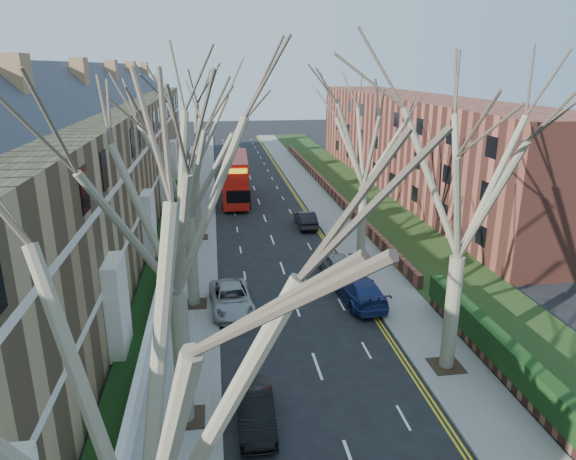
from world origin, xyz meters
name	(u,v)px	position (x,y,z in m)	size (l,w,h in m)	color
pavement_left	(198,203)	(-6.00, 39.00, 0.06)	(3.00, 102.00, 0.12)	slate
pavement_right	(317,199)	(6.00, 39.00, 0.06)	(3.00, 102.00, 0.12)	slate
terrace_left	(94,165)	(-13.65, 31.00, 5.53)	(9.70, 78.00, 13.60)	olive
flats_right	(414,143)	(17.46, 43.00, 4.98)	(13.97, 54.00, 10.00)	brown
front_wall_left	(176,222)	(-7.65, 31.00, 0.62)	(0.30, 78.00, 1.00)	white
grass_verge_right	(360,197)	(10.50, 39.00, 0.15)	(6.00, 102.00, 0.06)	#1B3212
tree_left_near	(120,355)	(-5.70, -4.00, 8.93)	(9.80, 9.80, 13.73)	#6D644E
tree_left_mid	(169,176)	(-5.70, 6.00, 9.56)	(10.50, 10.50, 14.71)	#6D644E
tree_left_far	(185,143)	(-5.70, 16.00, 9.24)	(10.15, 10.15, 14.22)	#6D644E
tree_left_dist	(192,115)	(-5.70, 28.00, 9.56)	(10.50, 10.50, 14.71)	#6D644E
tree_right_mid	(468,157)	(5.70, 8.00, 9.56)	(10.50, 10.50, 14.71)	#6D644E
tree_right_far	(366,126)	(5.70, 22.00, 9.24)	(10.15, 10.15, 14.22)	#6D644E
double_decker_bus	(236,179)	(-2.22, 39.71, 2.19)	(3.03, 10.71, 4.45)	red
car_left_mid	(256,410)	(-3.09, 5.45, 0.64)	(1.35, 3.88, 1.28)	black
car_left_far	(231,299)	(-3.62, 15.23, 0.68)	(2.25, 4.87, 1.35)	#97979C
car_right_near	(360,290)	(3.70, 15.18, 0.74)	(2.08, 5.12, 1.49)	navy
car_right_mid	(337,264)	(3.34, 19.26, 0.76)	(1.81, 4.49, 1.53)	gray
car_right_far	(306,219)	(3.18, 29.93, 0.68)	(1.44, 4.14, 1.36)	black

